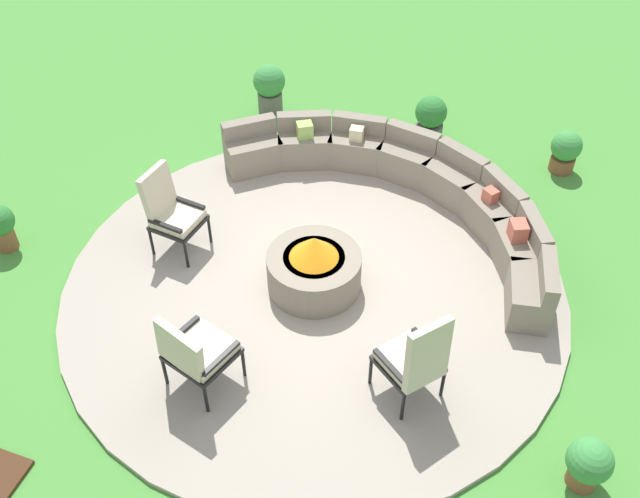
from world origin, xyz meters
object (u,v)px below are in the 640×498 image
Objects in this scene: lounge_chair_back_left at (416,359)px; potted_plant_4 at (0,225)px; potted_plant_1 at (431,117)px; fire_pit at (314,267)px; lounge_chair_front_left at (170,210)px; curved_stone_bench at (408,187)px; potted_plant_2 at (565,150)px; potted_plant_5 at (270,87)px; lounge_chair_front_right at (194,351)px; potted_plant_3 at (589,463)px.

lounge_chair_back_left is 1.87× the size of potted_plant_4.
fire_pit is at bearing -98.80° from potted_plant_1.
fire_pit is 1.83m from lounge_chair_front_left.
fire_pit is at bearing -109.81° from curved_stone_bench.
curved_stone_bench is at bearing -139.89° from potted_plant_2.
potted_plant_1 is at bearing 48.10° from lounge_chair_back_left.
lounge_chair_back_left is at bearing -52.82° from potted_plant_5.
potted_plant_5 is at bearing 179.96° from potted_plant_2.
potted_plant_2 is at bearing 32.02° from potted_plant_4.
lounge_chair_front_right is at bearing -109.74° from curved_stone_bench.
lounge_chair_front_right reaches higher than potted_plant_4.
fire_pit is 3.48m from potted_plant_1.
fire_pit is at bearing -59.92° from potted_plant_5.
potted_plant_5 is (-1.30, 5.00, -0.16)m from lounge_chair_front_right.
potted_plant_1 reaches higher than potted_plant_4.
fire_pit is at bearing 154.75° from potted_plant_3.
lounge_chair_front_left reaches higher than potted_plant_4.
lounge_chair_front_left is 1.89× the size of potted_plant_3.
lounge_chair_front_right is 1.78× the size of potted_plant_3.
lounge_chair_front_left is 1.06× the size of lounge_chair_front_right.
curved_stone_bench is at bearing -86.40° from potted_plant_1.
potted_plant_4 is at bearing 172.81° from potted_plant_3.
lounge_chair_back_left is 5.54m from potted_plant_5.
potted_plant_1 is at bearing 117.87° from potted_plant_3.
potted_plant_1 is at bearing 94.64° from lounge_chair_front_right.
potted_plant_4 reaches higher than potted_plant_3.
fire_pit is 1.83m from lounge_chair_front_right.
lounge_chair_front_left is at bearing -88.31° from potted_plant_5.
lounge_chair_front_left is at bearing 141.40° from lounge_chair_front_right.
potted_plant_3 is at bearing -62.13° from potted_plant_1.
lounge_chair_back_left is at bearing -78.76° from potted_plant_1.
fire_pit is at bearing 9.08° from potted_plant_4.
potted_plant_4 is at bearing -147.98° from potted_plant_2.
potted_plant_2 is at bearing 134.52° from lounge_chair_front_left.
potted_plant_1 is at bearing 93.60° from curved_stone_bench.
lounge_chair_back_left is 1.49× the size of potted_plant_5.
potted_plant_3 is (1.69, -0.36, -0.32)m from lounge_chair_back_left.
potted_plant_4 is (-1.98, -0.67, -0.26)m from lounge_chair_front_left.
lounge_chair_back_left is (2.05, 0.59, 0.05)m from lounge_chair_front_right.
lounge_chair_back_left reaches higher than potted_plant_2.
potted_plant_1 is at bearing 175.54° from potted_plant_2.
fire_pit reaches higher than potted_plant_5.
lounge_chair_front_right is 2.13m from lounge_chair_back_left.
lounge_chair_back_left reaches higher than potted_plant_5.
potted_plant_2 is 0.98× the size of potted_plant_4.
potted_plant_4 is at bearing -63.99° from lounge_chair_front_left.
potted_plant_5 reaches higher than curved_stone_bench.
potted_plant_5 reaches higher than potted_plant_3.
curved_stone_bench reaches higher than potted_plant_3.
lounge_chair_front_right is at bearing -102.51° from potted_plant_1.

